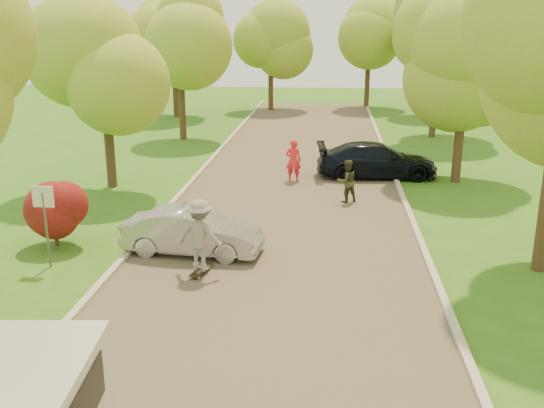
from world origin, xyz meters
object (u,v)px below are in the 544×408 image
at_px(silver_sedan, 193,232).
at_px(dark_sedan, 377,160).
at_px(street_sign, 44,209).
at_px(person_olive, 347,181).
at_px(person_striped, 293,161).
at_px(skateboarder, 200,235).
at_px(longboard, 201,270).

xyz_separation_m(silver_sedan, dark_sedan, (5.60, 9.19, 0.08)).
xyz_separation_m(street_sign, person_olive, (7.80, 6.71, -0.80)).
bearing_deg(person_striped, skateboarder, 80.60).
xyz_separation_m(longboard, person_olive, (3.78, 6.81, 0.66)).
relative_size(silver_sedan, dark_sedan, 0.78).
bearing_deg(dark_sedan, skateboarder, 149.90).
height_order(longboard, person_striped, person_striped).
bearing_deg(person_olive, dark_sedan, -136.59).
distance_m(dark_sedan, person_striped, 3.51).
xyz_separation_m(street_sign, silver_sedan, (3.50, 1.31, -0.94)).
bearing_deg(person_striped, street_sign, 59.61).
bearing_deg(skateboarder, street_sign, 12.05).
xyz_separation_m(skateboarder, person_striped, (1.72, 9.60, -0.20)).
relative_size(silver_sedan, longboard, 3.88).
height_order(dark_sedan, longboard, dark_sedan).
bearing_deg(person_striped, dark_sedan, -162.77).
distance_m(longboard, skateboarder, 0.94).
bearing_deg(person_olive, skateboarder, 33.39).
bearing_deg(street_sign, person_striped, 58.85).
bearing_deg(silver_sedan, street_sign, 115.90).
height_order(person_striped, person_olive, person_striped).
xyz_separation_m(street_sign, longboard, (4.02, -0.10, -1.46)).
bearing_deg(longboard, silver_sedan, -56.16).
relative_size(silver_sedan, person_olive, 2.48).
distance_m(dark_sedan, person_olive, 4.00).
distance_m(silver_sedan, longboard, 1.59).
xyz_separation_m(street_sign, dark_sedan, (9.10, 10.49, -0.85)).
xyz_separation_m(silver_sedan, skateboarder, (0.52, -1.40, 0.41)).
xyz_separation_m(dark_sedan, person_olive, (-1.30, -3.78, 0.05)).
bearing_deg(dark_sedan, silver_sedan, 144.15).
height_order(silver_sedan, longboard, silver_sedan).
relative_size(longboard, person_olive, 0.64).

